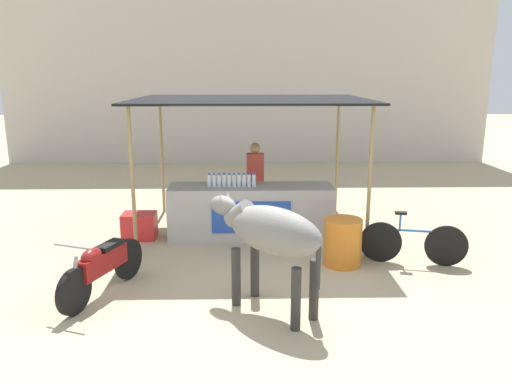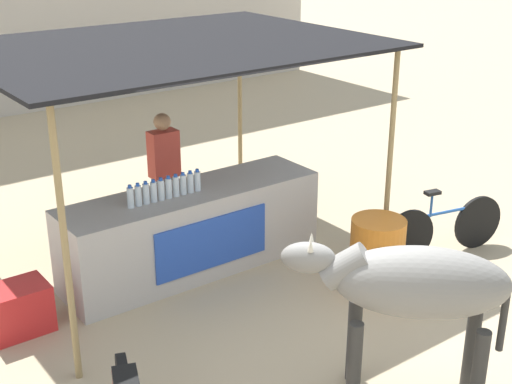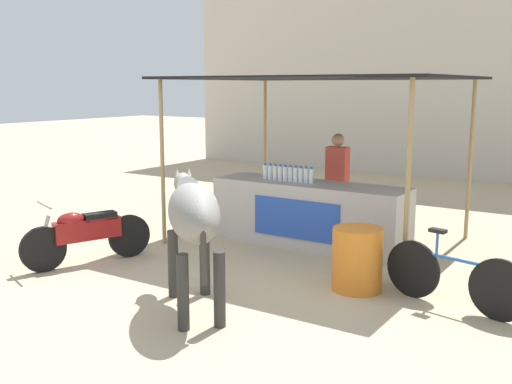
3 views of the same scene
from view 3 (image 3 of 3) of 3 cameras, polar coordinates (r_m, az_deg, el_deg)
The scene contains 11 objects.
ground_plane at distance 7.39m, azimuth -3.16°, elevation -8.81°, with size 60.00×60.00×0.00m, color tan.
building_wall_far at distance 16.37m, azimuth 18.92°, elevation 13.28°, with size 16.00×0.50×6.89m, color beige.
stall_counter at distance 9.06m, azimuth 5.07°, elevation -2.12°, with size 3.00×0.82×0.96m.
stall_awning at distance 9.12m, azimuth 6.18°, elevation 10.25°, with size 4.20×3.20×2.52m.
water_bottle_row at distance 9.08m, azimuth 3.04°, elevation 1.75°, with size 0.88×0.07×0.25m.
vendor_behind_counter at distance 9.61m, azimuth 7.72°, elevation 0.78°, with size 0.34×0.22×1.65m.
cooler_box at distance 10.14m, azimuth -5.49°, elevation -2.20°, with size 0.60×0.44×0.48m, color red.
water_barrel at distance 7.20m, azimuth 9.61°, elevation -6.31°, with size 0.59×0.59×0.75m, color orange.
cow at distance 6.38m, azimuth -5.99°, elevation -2.25°, with size 1.57×1.52×1.44m.
motorcycle_parked at distance 8.40m, azimuth -15.88°, elevation -3.81°, with size 0.82×1.71×0.90m.
bicycle_leaning at distance 6.88m, azimuth 18.30°, elevation -7.72°, with size 1.63×0.39×0.85m.
Camera 3 is at (4.15, -5.62, 2.40)m, focal length 42.00 mm.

